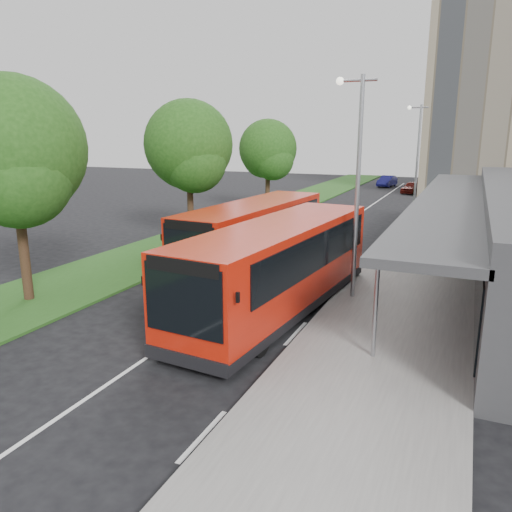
{
  "coord_description": "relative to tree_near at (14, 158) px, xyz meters",
  "views": [
    {
      "loc": [
        8.0,
        -16.05,
        6.17
      ],
      "look_at": [
        0.47,
        1.36,
        1.5
      ],
      "focal_mm": 35.0,
      "sensor_mm": 36.0,
      "label": 1
    }
  ],
  "objects": [
    {
      "name": "tree_far",
      "position": [
        0.0,
        24.0,
        -0.6
      ],
      "size": [
        4.56,
        4.56,
        7.3
      ],
      "color": "black",
      "rests_on": "ground"
    },
    {
      "name": "bus_second",
      "position": [
        5.81,
        7.95,
        -3.76
      ],
      "size": [
        3.44,
        10.86,
        3.03
      ],
      "rotation": [
        0.0,
        0.0,
        -0.07
      ],
      "color": "red",
      "rests_on": "ground"
    },
    {
      "name": "tree_mid",
      "position": [
        0.0,
        12.0,
        -0.09
      ],
      "size": [
        5.03,
        5.03,
        8.09
      ],
      "color": "black",
      "rests_on": "ground"
    },
    {
      "name": "pavement",
      "position": [
        13.01,
        22.95,
        -5.24
      ],
      "size": [
        5.0,
        80.0,
        0.15
      ],
      "primitive_type": "cube",
      "color": "slate",
      "rests_on": "ground"
    },
    {
      "name": "car_near",
      "position": [
        9.18,
        42.1,
        -4.68
      ],
      "size": [
        2.26,
        3.96,
        1.27
      ],
      "primitive_type": "imported",
      "rotation": [
        0.0,
        0.0,
        -0.22
      ],
      "color": "#53100B",
      "rests_on": "ground"
    },
    {
      "name": "ground",
      "position": [
        7.01,
        2.95,
        -5.31
      ],
      "size": [
        120.0,
        120.0,
        0.0
      ],
      "primitive_type": "plane",
      "color": "black",
      "rests_on": "ground"
    },
    {
      "name": "bollard",
      "position": [
        11.5,
        20.82,
        -4.7
      ],
      "size": [
        0.17,
        0.17,
        0.92
      ],
      "primitive_type": "cylinder",
      "rotation": [
        0.0,
        0.0,
        -0.21
      ],
      "color": "#F4F70D",
      "rests_on": "pavement"
    },
    {
      "name": "lane_centre_line",
      "position": [
        7.01,
        17.95,
        -5.31
      ],
      "size": [
        0.12,
        70.0,
        0.01
      ],
      "primitive_type": "cube",
      "color": "silver",
      "rests_on": "ground"
    },
    {
      "name": "car_far",
      "position": [
        5.65,
        47.97,
        -4.66
      ],
      "size": [
        1.94,
        4.11,
        1.3
      ],
      "primitive_type": "imported",
      "rotation": [
        0.0,
        0.0,
        -0.15
      ],
      "color": "navy",
      "rests_on": "ground"
    },
    {
      "name": "grass_verge",
      "position": [
        0.01,
        22.95,
        -5.26
      ],
      "size": [
        5.0,
        80.0,
        0.1
      ],
      "primitive_type": "cube",
      "color": "#214A18",
      "rests_on": "ground"
    },
    {
      "name": "kerb_dashes",
      "position": [
        10.31,
        21.95,
        -5.31
      ],
      "size": [
        0.12,
        56.0,
        0.01
      ],
      "color": "silver",
      "rests_on": "ground"
    },
    {
      "name": "litter_bin",
      "position": [
        13.03,
        12.56,
        -4.66
      ],
      "size": [
        0.62,
        0.62,
        1.01
      ],
      "primitive_type": "cylinder",
      "rotation": [
        0.0,
        0.0,
        -0.11
      ],
      "color": "#352015",
      "rests_on": "pavement"
    },
    {
      "name": "lamp_post_far",
      "position": [
        11.13,
        24.95,
        -0.6
      ],
      "size": [
        1.44,
        0.28,
        8.0
      ],
      "color": "gray",
      "rests_on": "pavement"
    },
    {
      "name": "bus_main",
      "position": [
        9.07,
        2.66,
        -3.69
      ],
      "size": [
        3.82,
        11.36,
        3.16
      ],
      "rotation": [
        0.0,
        0.0,
        -0.09
      ],
      "color": "red",
      "rests_on": "ground"
    },
    {
      "name": "lamp_post_near",
      "position": [
        11.13,
        4.95,
        -0.6
      ],
      "size": [
        1.44,
        0.28,
        8.0
      ],
      "color": "gray",
      "rests_on": "pavement"
    },
    {
      "name": "tree_near",
      "position": [
        0.0,
        0.0,
        0.0
      ],
      "size": [
        5.12,
        5.12,
        8.23
      ],
      "color": "black",
      "rests_on": "ground"
    }
  ]
}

